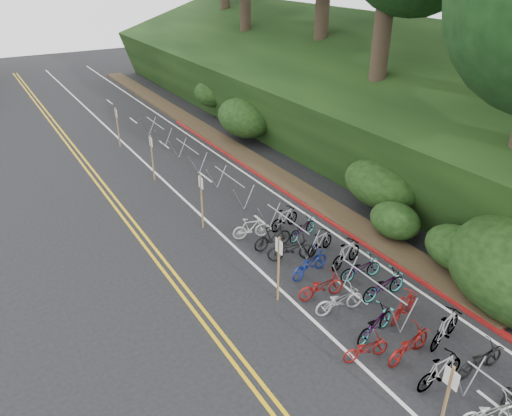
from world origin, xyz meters
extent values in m
plane|color=black|center=(0.00, 0.00, 0.00)|extent=(120.00, 120.00, 0.00)
cube|color=gold|center=(-2.15, 10.00, 0.00)|extent=(0.12, 80.00, 0.01)
cube|color=gold|center=(-1.85, 10.00, 0.00)|extent=(0.12, 80.00, 0.01)
cube|color=silver|center=(1.00, 10.00, 0.00)|extent=(0.12, 80.00, 0.01)
cube|color=silver|center=(5.20, 10.00, 0.00)|extent=(0.12, 80.00, 0.01)
cube|color=silver|center=(3.10, -2.00, 0.00)|extent=(0.10, 1.60, 0.01)
cube|color=silver|center=(3.10, 4.00, 0.00)|extent=(0.10, 1.60, 0.01)
cube|color=silver|center=(3.10, 10.00, 0.00)|extent=(0.10, 1.60, 0.01)
cube|color=silver|center=(3.10, 16.00, 0.00)|extent=(0.10, 1.60, 0.01)
cube|color=silver|center=(3.10, 22.00, 0.00)|extent=(0.10, 1.60, 0.01)
cube|color=silver|center=(3.10, 28.00, 0.00)|extent=(0.10, 1.60, 0.01)
cube|color=silver|center=(3.10, 34.00, 0.00)|extent=(0.10, 1.60, 0.01)
cube|color=maroon|center=(5.70, 12.00, 0.05)|extent=(0.25, 28.00, 0.10)
cube|color=black|center=(13.50, 22.00, 2.80)|extent=(12.32, 44.00, 9.11)
cube|color=#382819|center=(6.40, 22.00, 0.08)|extent=(1.40, 44.00, 0.16)
ellipsoid|color=#284C19|center=(7.20, 3.00, 1.04)|extent=(2.00, 2.80, 1.60)
ellipsoid|color=#284C19|center=(8.00, 8.00, 1.55)|extent=(2.60, 3.64, 2.08)
ellipsoid|color=#284C19|center=(9.20, 14.00, 1.99)|extent=(2.20, 3.08, 1.76)
ellipsoid|color=#284C19|center=(7.80, 20.00, 1.56)|extent=(3.00, 4.20, 2.40)
ellipsoid|color=#284C19|center=(8.50, 26.00, 1.73)|extent=(2.40, 3.36, 1.92)
ellipsoid|color=#284C19|center=(9.80, 30.00, 2.41)|extent=(2.80, 3.92, 2.24)
ellipsoid|color=#284C19|center=(7.00, 6.00, 0.90)|extent=(1.80, 2.52, 1.44)
ellipsoid|color=#284C19|center=(10.00, 18.00, 2.60)|extent=(3.20, 4.48, 2.56)
cylinder|color=#2D2319|center=(12.00, 6.00, 6.45)|extent=(0.89, 0.89, 7.30)
cylinder|color=#2D2319|center=(11.00, 12.00, 5.92)|extent=(0.87, 0.87, 6.85)
cylinder|color=#2D2319|center=(13.50, 20.00, 7.08)|extent=(0.91, 0.91, 7.76)
cylinder|color=#2D2319|center=(12.50, 28.00, 6.00)|extent=(0.84, 0.84, 6.39)
cylinder|color=#2D2319|center=(15.00, 36.00, 7.15)|extent=(0.89, 0.89, 7.30)
cylinder|color=#9A9EA7|center=(2.27, -1.16, 0.61)|extent=(0.61, 0.04, 1.20)
cylinder|color=#9A9EA7|center=(2.83, -1.16, 0.61)|extent=(0.61, 0.04, 1.20)
cylinder|color=#9A9EA7|center=(3.00, 3.00, 1.15)|extent=(0.05, 3.00, 0.05)
cylinder|color=#9A9EA7|center=(2.72, 1.60, 0.57)|extent=(0.58, 0.04, 1.13)
cylinder|color=#9A9EA7|center=(3.28, 1.60, 0.57)|extent=(0.58, 0.04, 1.13)
cylinder|color=#9A9EA7|center=(2.72, 4.40, 0.57)|extent=(0.58, 0.04, 1.13)
cylinder|color=#9A9EA7|center=(3.28, 4.40, 0.57)|extent=(0.58, 0.04, 1.13)
cylinder|color=#9A9EA7|center=(3.00, 8.00, 1.15)|extent=(0.05, 3.00, 0.05)
cylinder|color=#9A9EA7|center=(2.72, 6.60, 0.57)|extent=(0.58, 0.04, 1.13)
cylinder|color=#9A9EA7|center=(3.28, 6.60, 0.57)|extent=(0.58, 0.04, 1.13)
cylinder|color=#9A9EA7|center=(2.72, 9.40, 0.57)|extent=(0.58, 0.04, 1.13)
cylinder|color=#9A9EA7|center=(3.28, 9.40, 0.57)|extent=(0.58, 0.04, 1.13)
cylinder|color=#9A9EA7|center=(3.00, 13.00, 1.15)|extent=(0.05, 3.00, 0.05)
cylinder|color=#9A9EA7|center=(2.72, 11.60, 0.57)|extent=(0.58, 0.04, 1.13)
cylinder|color=#9A9EA7|center=(3.28, 11.60, 0.57)|extent=(0.58, 0.04, 1.13)
cylinder|color=#9A9EA7|center=(2.72, 14.40, 0.57)|extent=(0.58, 0.04, 1.13)
cylinder|color=#9A9EA7|center=(3.28, 14.40, 0.57)|extent=(0.58, 0.04, 1.13)
cylinder|color=#9A9EA7|center=(3.00, 18.00, 1.15)|extent=(0.05, 3.00, 0.05)
cylinder|color=#9A9EA7|center=(2.72, 16.60, 0.57)|extent=(0.58, 0.04, 1.13)
cylinder|color=#9A9EA7|center=(3.28, 16.60, 0.57)|extent=(0.58, 0.04, 1.13)
cylinder|color=#9A9EA7|center=(2.72, 19.40, 0.57)|extent=(0.58, 0.04, 1.13)
cylinder|color=#9A9EA7|center=(3.28, 19.40, 0.57)|extent=(0.58, 0.04, 1.13)
cylinder|color=#9A9EA7|center=(3.00, 23.00, 1.15)|extent=(0.05, 3.00, 0.05)
cylinder|color=#9A9EA7|center=(2.72, 21.60, 0.57)|extent=(0.58, 0.04, 1.13)
cylinder|color=#9A9EA7|center=(3.28, 21.60, 0.57)|extent=(0.58, 0.04, 1.13)
cylinder|color=#9A9EA7|center=(2.72, 24.40, 0.57)|extent=(0.58, 0.04, 1.13)
cylinder|color=#9A9EA7|center=(3.28, 24.40, 0.57)|extent=(0.58, 0.04, 1.13)
cylinder|color=brown|center=(0.87, -1.72, 1.22)|extent=(0.08, 0.08, 2.43)
cube|color=silver|center=(0.87, -1.72, 2.08)|extent=(0.02, 0.40, 0.50)
cylinder|color=brown|center=(0.60, 5.00, 1.25)|extent=(0.08, 0.08, 2.50)
cube|color=silver|center=(0.60, 5.00, 2.15)|extent=(0.02, 0.40, 0.50)
cylinder|color=brown|center=(0.60, 11.00, 1.25)|extent=(0.08, 0.08, 2.50)
cube|color=silver|center=(0.60, 11.00, 2.15)|extent=(0.02, 0.40, 0.50)
cylinder|color=brown|center=(0.60, 17.00, 1.25)|extent=(0.08, 0.08, 2.50)
cube|color=silver|center=(0.60, 17.00, 2.15)|extent=(0.02, 0.40, 0.50)
cylinder|color=brown|center=(0.60, 23.00, 1.25)|extent=(0.08, 0.08, 2.50)
cube|color=silver|center=(0.60, 23.00, 2.15)|extent=(0.02, 0.40, 0.50)
imported|color=maroon|center=(1.28, 1.32, 0.39)|extent=(0.79, 1.56, 0.78)
imported|color=beige|center=(2.37, -2.03, 0.43)|extent=(1.09, 1.72, 0.86)
imported|color=slate|center=(2.34, -0.47, 0.51)|extent=(0.50, 1.71, 1.02)
imported|color=black|center=(3.68, -0.73, 0.46)|extent=(0.69, 1.77, 0.92)
imported|color=maroon|center=(2.38, 0.72, 0.48)|extent=(0.89, 1.90, 0.96)
imported|color=slate|center=(3.83, 0.63, 0.54)|extent=(0.95, 1.87, 1.08)
imported|color=slate|center=(2.18, 1.93, 0.47)|extent=(1.03, 1.89, 0.94)
imported|color=maroon|center=(3.59, 2.09, 0.48)|extent=(0.90, 1.68, 0.97)
imported|color=#9E9EA3|center=(1.99, 3.43, 0.47)|extent=(0.87, 1.85, 0.93)
imported|color=slate|center=(3.83, 3.28, 0.49)|extent=(0.65, 1.86, 0.98)
imported|color=maroon|center=(1.97, 4.36, 0.46)|extent=(0.87, 1.82, 0.92)
imported|color=slate|center=(3.90, 4.52, 0.44)|extent=(0.81, 1.75, 0.88)
imported|color=navy|center=(2.45, 5.69, 0.48)|extent=(1.02, 1.92, 0.96)
imported|color=slate|center=(3.99, 5.47, 0.52)|extent=(0.91, 1.81, 1.05)
imported|color=black|center=(2.44, 6.89, 0.49)|extent=(1.30, 1.99, 0.99)
imported|color=slate|center=(3.73, 6.75, 0.46)|extent=(0.81, 1.60, 0.93)
imported|color=black|center=(2.28, 7.98, 0.52)|extent=(0.49, 1.73, 1.04)
imported|color=slate|center=(3.80, 8.05, 0.44)|extent=(1.08, 1.79, 0.89)
imported|color=beige|center=(1.94, 9.13, 0.47)|extent=(0.84, 1.64, 0.95)
imported|color=slate|center=(3.62, 9.12, 0.49)|extent=(0.80, 1.68, 0.97)
camera|label=1|loc=(-7.19, -6.61, 10.63)|focal=35.00mm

